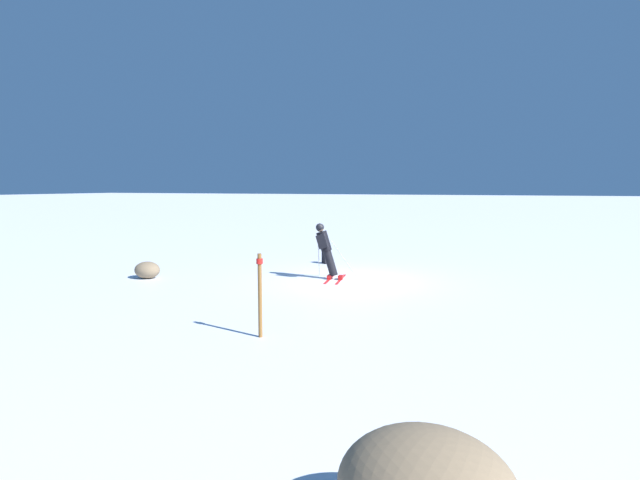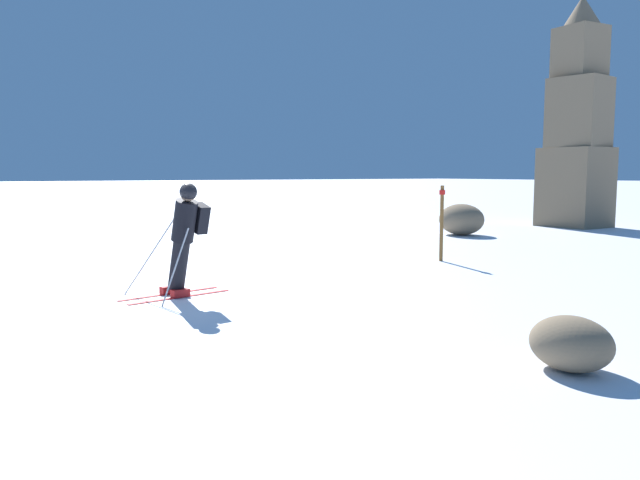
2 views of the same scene
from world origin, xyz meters
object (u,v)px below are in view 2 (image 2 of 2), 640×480
at_px(rock_pillar, 577,132).
at_px(exposed_boulder_0, 571,343).
at_px(skier, 184,234).
at_px(trail_marker, 442,219).
at_px(exposed_boulder_1, 461,219).

relative_size(rock_pillar, exposed_boulder_0, 9.70).
bearing_deg(exposed_boulder_0, rock_pillar, 124.80).
bearing_deg(skier, trail_marker, 89.33).
relative_size(exposed_boulder_1, trail_marker, 0.90).
bearing_deg(trail_marker, exposed_boulder_0, -34.61).
height_order(rock_pillar, trail_marker, rock_pillar).
bearing_deg(exposed_boulder_1, exposed_boulder_0, -41.35).
bearing_deg(exposed_boulder_0, skier, -160.97).
bearing_deg(rock_pillar, skier, -73.99).
distance_m(rock_pillar, exposed_boulder_1, 6.40).
distance_m(rock_pillar, exposed_boulder_0, 18.24).
distance_m(exposed_boulder_0, exposed_boulder_1, 13.71).
xyz_separation_m(exposed_boulder_1, trail_marker, (3.94, -4.68, 0.44)).
xyz_separation_m(skier, exposed_boulder_1, (-4.81, 10.95, -0.52)).
bearing_deg(rock_pillar, exposed_boulder_1, -90.37).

